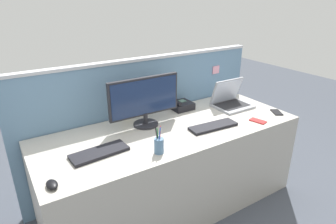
% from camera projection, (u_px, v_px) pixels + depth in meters
% --- Properties ---
extents(ground_plane, '(10.00, 10.00, 0.00)m').
position_uv_depth(ground_plane, '(171.00, 202.00, 2.55)').
color(ground_plane, '#424751').
extents(desk, '(2.09, 0.80, 0.72)m').
position_uv_depth(desk, '(171.00, 167.00, 2.42)').
color(desk, '#ADA89E').
rests_on(desk, ground_plane).
extents(cubicle_divider, '(2.27, 0.08, 1.20)m').
position_uv_depth(cubicle_divider, '(145.00, 122.00, 2.67)').
color(cubicle_divider, '#6084A3').
rests_on(cubicle_divider, ground_plane).
extents(desktop_monitor, '(0.59, 0.20, 0.39)m').
position_uv_depth(desktop_monitor, '(145.00, 99.00, 2.26)').
color(desktop_monitor, '#232328').
rests_on(desktop_monitor, desk).
extents(laptop, '(0.33, 0.27, 0.25)m').
position_uv_depth(laptop, '(230.00, 100.00, 2.70)').
color(laptop, '#9EA0A8').
rests_on(laptop, desk).
extents(desk_phone, '(0.19, 0.18, 0.10)m').
position_uv_depth(desk_phone, '(181.00, 105.00, 2.64)').
color(desk_phone, black).
rests_on(desk_phone, desk).
extents(keyboard_main, '(0.39, 0.18, 0.02)m').
position_uv_depth(keyboard_main, '(99.00, 152.00, 1.91)').
color(keyboard_main, black).
rests_on(keyboard_main, desk).
extents(keyboard_spare, '(0.41, 0.16, 0.02)m').
position_uv_depth(keyboard_spare, '(213.00, 126.00, 2.29)').
color(keyboard_spare, black).
rests_on(keyboard_spare, desk).
extents(computer_mouse_right_hand, '(0.07, 0.10, 0.03)m').
position_uv_depth(computer_mouse_right_hand, '(52.00, 185.00, 1.58)').
color(computer_mouse_right_hand, black).
rests_on(computer_mouse_right_hand, desk).
extents(pen_cup, '(0.06, 0.06, 0.19)m').
position_uv_depth(pen_cup, '(159.00, 145.00, 1.91)').
color(pen_cup, '#4C7093').
rests_on(pen_cup, desk).
extents(cell_phone_red_case, '(0.10, 0.14, 0.01)m').
position_uv_depth(cell_phone_red_case, '(258.00, 121.00, 2.40)').
color(cell_phone_red_case, '#B22323').
rests_on(cell_phone_red_case, desk).
extents(cell_phone_black_slab, '(0.13, 0.15, 0.01)m').
position_uv_depth(cell_phone_black_slab, '(277.00, 112.00, 2.57)').
color(cell_phone_black_slab, black).
rests_on(cell_phone_black_slab, desk).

